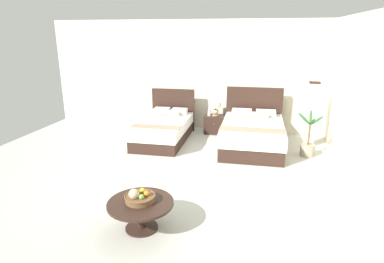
{
  "coord_description": "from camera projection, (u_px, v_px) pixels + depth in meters",
  "views": [
    {
      "loc": [
        1.34,
        -5.47,
        2.56
      ],
      "look_at": [
        -0.06,
        0.52,
        0.68
      ],
      "focal_mm": 30.45,
      "sensor_mm": 36.0,
      "label": 1
    }
  ],
  "objects": [
    {
      "name": "bed_near_corner",
      "position": [
        252.0,
        133.0,
        7.49
      ],
      "size": [
        1.46,
        2.2,
        1.24
      ],
      "color": "#322019",
      "rests_on": "ground"
    },
    {
      "name": "ground_plane",
      "position": [
        189.0,
        174.0,
        6.13
      ],
      "size": [
        9.37,
        9.95,
        0.02
      ],
      "primitive_type": "cube",
      "color": "#BBB8AF"
    },
    {
      "name": "wall_side_right",
      "position": [
        361.0,
        102.0,
        5.45
      ],
      "size": [
        0.12,
        5.55,
        2.88
      ],
      "primitive_type": "cube",
      "color": "silver",
      "rests_on": "ground"
    },
    {
      "name": "bed_near_window",
      "position": [
        164.0,
        129.0,
        7.97
      ],
      "size": [
        1.2,
        2.08,
        1.12
      ],
      "color": "#322019",
      "rests_on": "ground"
    },
    {
      "name": "coffee_table",
      "position": [
        141.0,
        208.0,
        4.34
      ],
      "size": [
        0.89,
        0.89,
        0.4
      ],
      "color": "#322019",
      "rests_on": "ground"
    },
    {
      "name": "vase",
      "position": [
        209.0,
        113.0,
        8.47
      ],
      "size": [
        0.08,
        0.08,
        0.16
      ],
      "color": "silver",
      "rests_on": "nightstand"
    },
    {
      "name": "nightstand",
      "position": [
        215.0,
        124.0,
        8.57
      ],
      "size": [
        0.53,
        0.45,
        0.47
      ],
      "color": "#322019",
      "rests_on": "ground"
    },
    {
      "name": "floor_lamp_corner",
      "position": [
        311.0,
        115.0,
        7.44
      ],
      "size": [
        0.24,
        0.24,
        1.5
      ],
      "color": "black",
      "rests_on": "ground"
    },
    {
      "name": "wall_back",
      "position": [
        217.0,
        76.0,
        8.66
      ],
      "size": [
        9.37,
        0.12,
        2.88
      ],
      "primitive_type": "cube",
      "color": "silver",
      "rests_on": "ground"
    },
    {
      "name": "table_lamp",
      "position": [
        216.0,
        107.0,
        8.45
      ],
      "size": [
        0.28,
        0.28,
        0.37
      ],
      "color": "tan",
      "rests_on": "nightstand"
    },
    {
      "name": "potted_palm",
      "position": [
        308.0,
        144.0,
        6.96
      ],
      "size": [
        0.55,
        0.55,
        1.0
      ],
      "color": "gray",
      "rests_on": "ground"
    },
    {
      "name": "fruit_bowl",
      "position": [
        139.0,
        197.0,
        4.32
      ],
      "size": [
        0.41,
        0.41,
        0.2
      ],
      "color": "brown",
      "rests_on": "coffee_table"
    }
  ]
}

